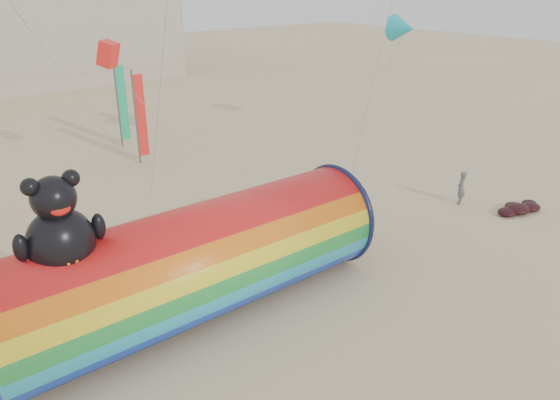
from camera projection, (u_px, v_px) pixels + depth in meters
ground at (296, 280)px, 18.89m from camera, size 160.00×160.00×0.00m
windsock_assembly at (196, 260)px, 16.44m from camera, size 12.01×3.66×5.54m
kite_handler at (461, 188)px, 24.94m from camera, size 0.68×0.61×1.56m
fabric_bundle at (519, 208)px, 24.30m from camera, size 2.62×1.35×0.41m
festival_banners at (85, 124)px, 28.18m from camera, size 10.72×6.97×5.20m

